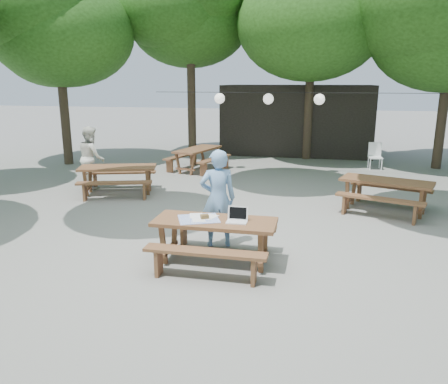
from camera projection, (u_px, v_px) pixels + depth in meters
name	position (u px, v px, depth m)	size (l,w,h in m)	color
ground	(240.00, 231.00, 8.83)	(80.00, 80.00, 0.00)	slate
pavilion	(297.00, 119.00, 18.32)	(6.00, 3.00, 2.80)	black
main_picnic_table	(215.00, 241.00, 7.21)	(2.00, 1.58, 0.75)	brown
picnic_table_nw	(118.00, 180.00, 11.70)	(2.28, 2.06, 0.75)	brown
picnic_table_ne	(385.00, 195.00, 10.10)	(2.31, 2.11, 0.75)	brown
picnic_table_far_w	(198.00, 159.00, 14.79)	(2.02, 2.24, 0.75)	brown
woman	(218.00, 198.00, 7.88)	(0.65, 0.43, 1.79)	#75A3D6
second_person	(92.00, 157.00, 12.30)	(0.84, 0.66, 1.74)	white
plastic_chair	(375.00, 162.00, 15.06)	(0.47, 0.47, 0.90)	white
laptop	(237.00, 218.00, 7.04)	(0.34, 0.27, 0.24)	white
tabletop_clutter	(200.00, 218.00, 7.18)	(0.81, 0.76, 0.08)	blue
paper_lanterns	(269.00, 99.00, 13.95)	(9.00, 0.34, 0.38)	black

